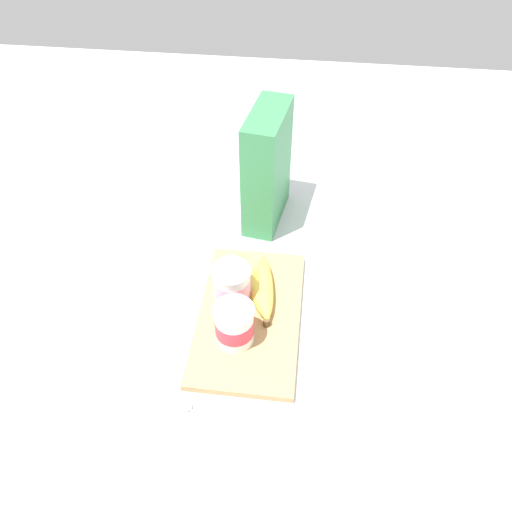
% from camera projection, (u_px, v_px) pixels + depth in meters
% --- Properties ---
extents(ground_plane, '(2.40, 2.40, 0.00)m').
position_uv_depth(ground_plane, '(249.00, 318.00, 1.01)').
color(ground_plane, silver).
extents(cutting_board, '(0.35, 0.20, 0.02)m').
position_uv_depth(cutting_board, '(249.00, 316.00, 1.01)').
color(cutting_board, tan).
rests_on(cutting_board, ground_plane).
extents(cereal_box, '(0.19, 0.10, 0.28)m').
position_uv_depth(cereal_box, '(268.00, 168.00, 1.14)').
color(cereal_box, '#38844C').
rests_on(cereal_box, ground_plane).
extents(yogurt_cup_front, '(0.08, 0.08, 0.09)m').
position_uv_depth(yogurt_cup_front, '(234.00, 325.00, 0.93)').
color(yogurt_cup_front, white).
rests_on(yogurt_cup_front, cutting_board).
extents(yogurt_cup_back, '(0.08, 0.08, 0.09)m').
position_uv_depth(yogurt_cup_back, '(232.00, 286.00, 0.99)').
color(yogurt_cup_back, white).
rests_on(yogurt_cup_back, cutting_board).
extents(banana_bunch, '(0.18, 0.11, 0.04)m').
position_uv_depth(banana_bunch, '(258.00, 286.00, 1.03)').
color(banana_bunch, '#E3C74A').
rests_on(banana_bunch, cutting_board).
extents(spoon, '(0.07, 0.13, 0.01)m').
position_uv_depth(spoon, '(196.00, 412.00, 0.86)').
color(spoon, silver).
rests_on(spoon, ground_plane).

